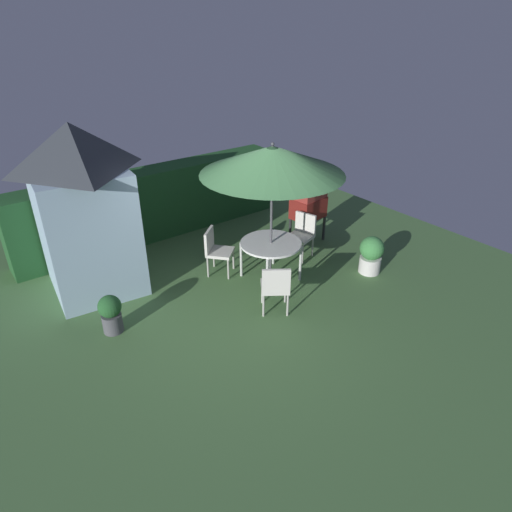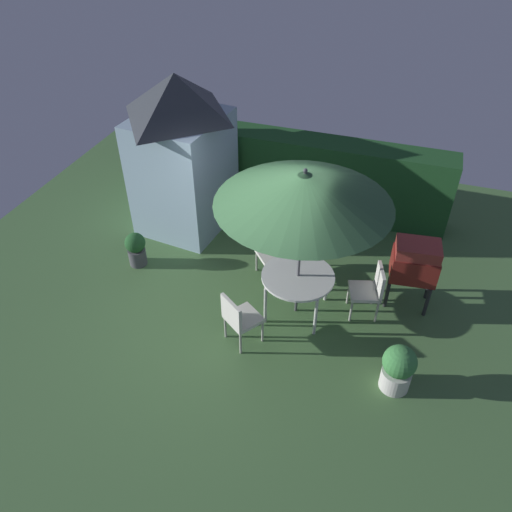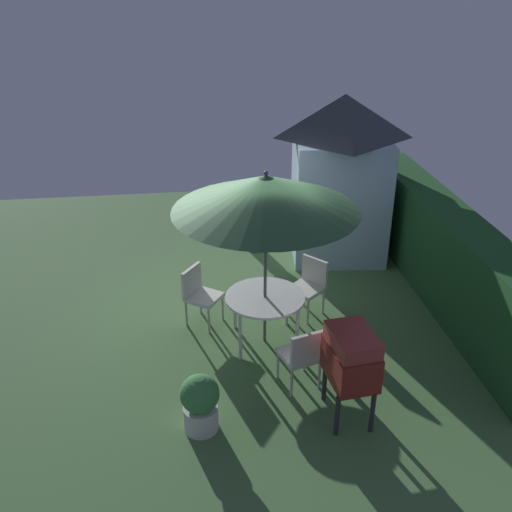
{
  "view_description": "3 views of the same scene",
  "coord_description": "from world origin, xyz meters",
  "px_view_note": "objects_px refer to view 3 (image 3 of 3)",
  "views": [
    {
      "loc": [
        -3.82,
        -5.2,
        4.45
      ],
      "look_at": [
        0.1,
        -0.09,
        0.96
      ],
      "focal_mm": 31.4,
      "sensor_mm": 36.0,
      "label": 1
    },
    {
      "loc": [
        2.09,
        -5.23,
        5.8
      ],
      "look_at": [
        0.17,
        0.48,
        0.94
      ],
      "focal_mm": 35.15,
      "sensor_mm": 36.0,
      "label": 2
    },
    {
      "loc": [
        7.79,
        -0.57,
        4.95
      ],
      "look_at": [
        0.4,
        0.38,
        1.16
      ],
      "focal_mm": 40.65,
      "sensor_mm": 36.0,
      "label": 3
    }
  ],
  "objects_px": {
    "patio_umbrella": "(266,193)",
    "potted_plant_by_grill": "(256,233)",
    "patio_table": "(265,300)",
    "potted_plant_by_shed": "(200,402)",
    "chair_near_shed": "(302,354)",
    "bbq_grill": "(351,358)",
    "chair_far_side": "(309,283)",
    "chair_toward_hedge": "(199,292)",
    "garden_shed": "(341,176)"
  },
  "relations": [
    {
      "from": "patio_umbrella",
      "to": "potted_plant_by_grill",
      "type": "xyz_separation_m",
      "value": [
        -3.01,
        0.25,
        -1.95
      ]
    },
    {
      "from": "patio_table",
      "to": "potted_plant_by_shed",
      "type": "xyz_separation_m",
      "value": [
        1.68,
        -1.0,
        -0.3
      ]
    },
    {
      "from": "patio_umbrella",
      "to": "chair_near_shed",
      "type": "relative_size",
      "value": 2.89
    },
    {
      "from": "potted_plant_by_shed",
      "to": "potted_plant_by_grill",
      "type": "xyz_separation_m",
      "value": [
        -4.68,
        1.25,
        -0.05
      ]
    },
    {
      "from": "bbq_grill",
      "to": "potted_plant_by_shed",
      "type": "distance_m",
      "value": 1.83
    },
    {
      "from": "chair_near_shed",
      "to": "potted_plant_by_shed",
      "type": "distance_m",
      "value": 1.45
    },
    {
      "from": "patio_table",
      "to": "patio_umbrella",
      "type": "distance_m",
      "value": 1.61
    },
    {
      "from": "chair_far_side",
      "to": "bbq_grill",
      "type": "bearing_deg",
      "value": -0.62
    },
    {
      "from": "patio_table",
      "to": "chair_near_shed",
      "type": "bearing_deg",
      "value": 16.55
    },
    {
      "from": "chair_toward_hedge",
      "to": "potted_plant_by_shed",
      "type": "height_order",
      "value": "chair_toward_hedge"
    },
    {
      "from": "bbq_grill",
      "to": "chair_far_side",
      "type": "height_order",
      "value": "bbq_grill"
    },
    {
      "from": "patio_table",
      "to": "potted_plant_by_grill",
      "type": "xyz_separation_m",
      "value": [
        -3.01,
        0.25,
        -0.34
      ]
    },
    {
      "from": "chair_near_shed",
      "to": "chair_far_side",
      "type": "xyz_separation_m",
      "value": [
        -1.78,
        0.47,
        0.0
      ]
    },
    {
      "from": "patio_table",
      "to": "potted_plant_by_shed",
      "type": "distance_m",
      "value": 1.97
    },
    {
      "from": "potted_plant_by_shed",
      "to": "potted_plant_by_grill",
      "type": "height_order",
      "value": "potted_plant_by_shed"
    },
    {
      "from": "patio_table",
      "to": "chair_toward_hedge",
      "type": "height_order",
      "value": "chair_toward_hedge"
    },
    {
      "from": "patio_umbrella",
      "to": "bbq_grill",
      "type": "height_order",
      "value": "patio_umbrella"
    },
    {
      "from": "bbq_grill",
      "to": "potted_plant_by_shed",
      "type": "xyz_separation_m",
      "value": [
        0.01,
        -1.77,
        -0.46
      ]
    },
    {
      "from": "chair_far_side",
      "to": "potted_plant_by_shed",
      "type": "xyz_separation_m",
      "value": [
        2.37,
        -1.8,
        -0.13
      ]
    },
    {
      "from": "bbq_grill",
      "to": "chair_near_shed",
      "type": "xyz_separation_m",
      "value": [
        -0.58,
        -0.45,
        -0.33
      ]
    },
    {
      "from": "garden_shed",
      "to": "chair_far_side",
      "type": "bearing_deg",
      "value": -25.44
    },
    {
      "from": "chair_far_side",
      "to": "chair_toward_hedge",
      "type": "relative_size",
      "value": 1.0
    },
    {
      "from": "chair_toward_hedge",
      "to": "potted_plant_by_grill",
      "type": "xyz_separation_m",
      "value": [
        -2.36,
        1.16,
        -0.18
      ]
    },
    {
      "from": "patio_umbrella",
      "to": "chair_near_shed",
      "type": "xyz_separation_m",
      "value": [
        1.09,
        0.32,
        -1.78
      ]
    },
    {
      "from": "garden_shed",
      "to": "chair_toward_hedge",
      "type": "bearing_deg",
      "value": -52.29
    },
    {
      "from": "patio_umbrella",
      "to": "potted_plant_by_shed",
      "type": "xyz_separation_m",
      "value": [
        1.68,
        -1.0,
        -1.91
      ]
    },
    {
      "from": "chair_toward_hedge",
      "to": "potted_plant_by_shed",
      "type": "bearing_deg",
      "value": -2.16
    },
    {
      "from": "garden_shed",
      "to": "patio_table",
      "type": "height_order",
      "value": "garden_shed"
    },
    {
      "from": "chair_toward_hedge",
      "to": "potted_plant_by_shed",
      "type": "relative_size",
      "value": 1.2
    },
    {
      "from": "chair_near_shed",
      "to": "potted_plant_by_shed",
      "type": "relative_size",
      "value": 1.2
    },
    {
      "from": "bbq_grill",
      "to": "chair_toward_hedge",
      "type": "height_order",
      "value": "bbq_grill"
    },
    {
      "from": "patio_table",
      "to": "chair_far_side",
      "type": "bearing_deg",
      "value": 131.07
    },
    {
      "from": "garden_shed",
      "to": "potted_plant_by_grill",
      "type": "distance_m",
      "value": 1.93
    },
    {
      "from": "chair_far_side",
      "to": "patio_table",
      "type": "bearing_deg",
      "value": -48.93
    },
    {
      "from": "potted_plant_by_shed",
      "to": "chair_toward_hedge",
      "type": "bearing_deg",
      "value": 177.84
    },
    {
      "from": "chair_far_side",
      "to": "potted_plant_by_grill",
      "type": "xyz_separation_m",
      "value": [
        -2.31,
        -0.54,
        -0.18
      ]
    },
    {
      "from": "garden_shed",
      "to": "potted_plant_by_shed",
      "type": "xyz_separation_m",
      "value": [
        4.37,
        -2.75,
        -1.13
      ]
    },
    {
      "from": "garden_shed",
      "to": "potted_plant_by_shed",
      "type": "relative_size",
      "value": 3.98
    },
    {
      "from": "bbq_grill",
      "to": "patio_table",
      "type": "bearing_deg",
      "value": -155.14
    },
    {
      "from": "chair_near_shed",
      "to": "garden_shed",
      "type": "bearing_deg",
      "value": 159.34
    },
    {
      "from": "chair_near_shed",
      "to": "patio_table",
      "type": "bearing_deg",
      "value": -163.45
    },
    {
      "from": "garden_shed",
      "to": "potted_plant_by_shed",
      "type": "bearing_deg",
      "value": -32.15
    },
    {
      "from": "patio_umbrella",
      "to": "chair_toward_hedge",
      "type": "height_order",
      "value": "patio_umbrella"
    },
    {
      "from": "patio_umbrella",
      "to": "chair_far_side",
      "type": "bearing_deg",
      "value": 131.07
    },
    {
      "from": "patio_table",
      "to": "chair_near_shed",
      "type": "height_order",
      "value": "chair_near_shed"
    },
    {
      "from": "bbq_grill",
      "to": "potted_plant_by_grill",
      "type": "xyz_separation_m",
      "value": [
        -4.67,
        -0.52,
        -0.5
      ]
    },
    {
      "from": "bbq_grill",
      "to": "potted_plant_by_shed",
      "type": "height_order",
      "value": "bbq_grill"
    },
    {
      "from": "patio_table",
      "to": "potted_plant_by_grill",
      "type": "relative_size",
      "value": 1.74
    },
    {
      "from": "chair_near_shed",
      "to": "chair_far_side",
      "type": "height_order",
      "value": "same"
    },
    {
      "from": "patio_umbrella",
      "to": "garden_shed",
      "type": "bearing_deg",
      "value": 147.03
    }
  ]
}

